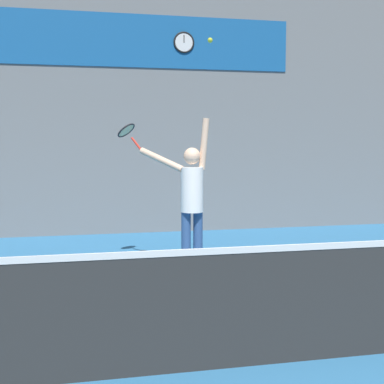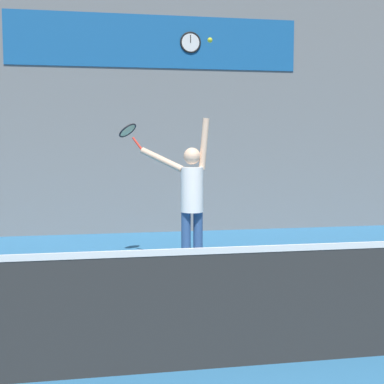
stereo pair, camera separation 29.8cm
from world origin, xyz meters
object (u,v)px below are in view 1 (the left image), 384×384
(tennis_racket, at_px, (127,132))
(tennis_ball, at_px, (210,40))
(tennis_player, at_px, (191,194))
(scoreboard_clock, at_px, (184,42))

(tennis_racket, distance_m, tennis_ball, 1.72)
(tennis_player, relative_size, tennis_ball, 30.84)
(tennis_racket, relative_size, tennis_ball, 5.89)
(tennis_racket, height_order, tennis_ball, tennis_ball)
(scoreboard_clock, bearing_deg, tennis_racket, -118.42)
(tennis_racket, xyz_separation_m, tennis_ball, (1.05, -0.65, 1.20))
(tennis_player, xyz_separation_m, tennis_racket, (-0.81, 0.53, 0.86))
(scoreboard_clock, relative_size, tennis_player, 0.19)
(scoreboard_clock, xyz_separation_m, tennis_player, (-0.52, -2.99, -2.59))
(scoreboard_clock, bearing_deg, tennis_player, -99.82)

